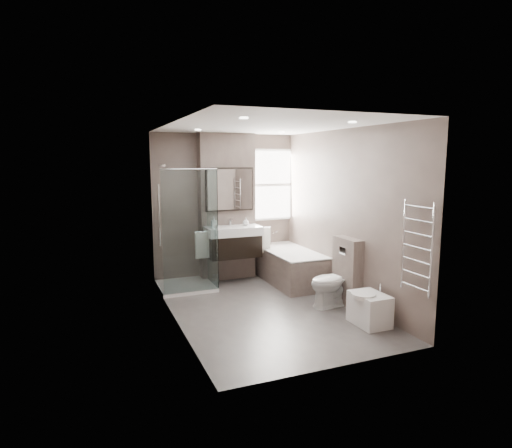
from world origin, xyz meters
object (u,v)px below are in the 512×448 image
bathtub (289,265)px  vanity (233,241)px  toilet (333,281)px  bidet (369,308)px

bathtub → vanity: bearing=160.6°
toilet → bidet: (0.04, -0.81, -0.15)m
vanity → toilet: bearing=-60.0°
toilet → bathtub: bearing=173.4°
bathtub → toilet: bearing=-88.1°
toilet → bidet: toilet is taller
vanity → bidet: size_ratio=1.77×
vanity → bathtub: bearing=-19.4°
bathtub → toilet: toilet is taller
vanity → bathtub: (0.92, -0.33, -0.43)m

